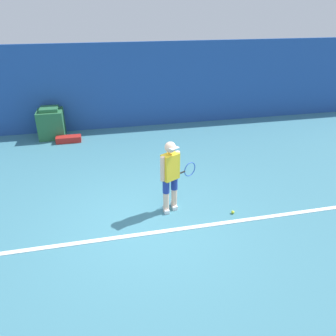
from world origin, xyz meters
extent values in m
plane|color=teal|center=(0.00, 0.00, 0.00)|extent=(24.00, 24.00, 0.00)
cube|color=#234C99|center=(0.00, 5.81, 1.40)|extent=(24.00, 0.10, 2.80)
cube|color=white|center=(0.00, -0.35, 0.01)|extent=(21.60, 0.10, 0.01)
cylinder|color=beige|center=(0.49, 0.30, 0.23)|extent=(0.12, 0.12, 0.45)
cylinder|color=navy|center=(0.49, 0.30, 0.59)|extent=(0.14, 0.14, 0.28)
cube|color=white|center=(0.49, 0.30, 0.04)|extent=(0.10, 0.24, 0.08)
cylinder|color=beige|center=(0.68, 0.41, 0.23)|extent=(0.12, 0.12, 0.45)
cylinder|color=navy|center=(0.68, 0.41, 0.59)|extent=(0.14, 0.14, 0.28)
cube|color=white|center=(0.68, 0.41, 0.04)|extent=(0.10, 0.24, 0.08)
cube|color=yellow|center=(0.59, 0.35, 1.00)|extent=(0.39, 0.34, 0.54)
sphere|color=beige|center=(0.59, 0.35, 1.40)|extent=(0.22, 0.22, 0.22)
cube|color=white|center=(0.63, 0.27, 1.42)|extent=(0.22, 0.19, 0.02)
cylinder|color=beige|center=(0.41, 0.26, 1.01)|extent=(0.09, 0.09, 0.51)
cylinder|color=beige|center=(0.76, 0.45, 1.01)|extent=(0.09, 0.09, 0.51)
cylinder|color=black|center=(0.85, 0.49, 0.76)|extent=(0.19, 0.12, 0.03)
torus|color=#2851B2|center=(1.07, 0.61, 0.76)|extent=(0.29, 0.17, 0.32)
sphere|color=#D1E533|center=(1.80, -0.08, 0.03)|extent=(0.07, 0.07, 0.07)
cube|color=#28663D|center=(-2.16, 5.31, 0.44)|extent=(0.78, 0.81, 0.88)
cube|color=#28663D|center=(-2.16, 5.31, 0.93)|extent=(0.55, 0.57, 0.10)
cube|color=#B2231E|center=(-1.65, 4.75, 0.09)|extent=(0.76, 0.32, 0.18)
camera|label=1|loc=(-0.72, -5.24, 3.82)|focal=35.00mm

